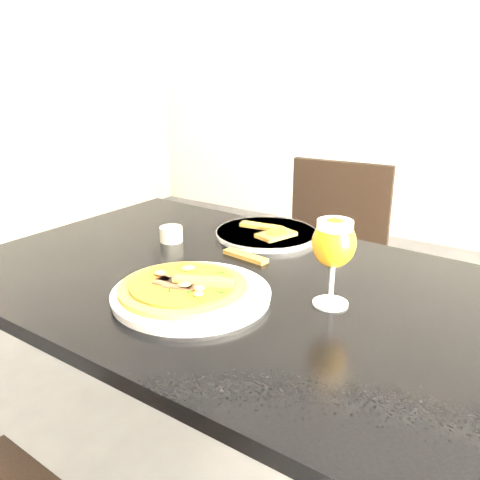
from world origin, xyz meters
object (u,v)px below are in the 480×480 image
Objects in this scene: beer_glass at (334,244)px; dining_table at (227,313)px; pizza at (184,286)px; chair_far at (328,269)px.

dining_table is at bearing 179.42° from beer_glass.
dining_table is at bearing 86.00° from pizza.
chair_far is at bearing 96.05° from pizza.
dining_table is 0.18m from pizza.
chair_far is 4.79× the size of beer_glass.
dining_table is 4.78× the size of pizza.
beer_glass reaches higher than dining_table.
beer_glass is (0.25, -0.00, 0.22)m from dining_table.
chair_far reaches higher than pizza.
dining_table is 1.46× the size of chair_far.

